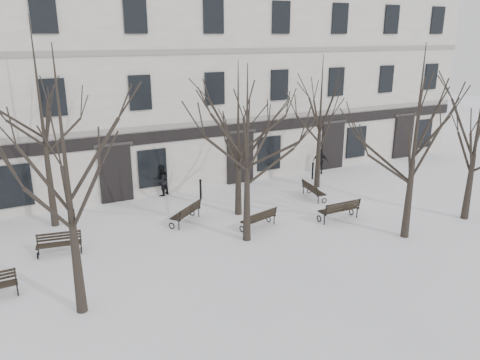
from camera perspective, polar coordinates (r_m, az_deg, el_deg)
ground at (r=18.79m, az=1.58°, el=-8.29°), size 100.00×100.00×0.00m
building at (r=29.09m, az=-10.94°, el=11.89°), size 40.40×10.20×11.40m
tree_0 at (r=13.78m, az=-20.62°, el=2.93°), size 5.55×5.55×7.93m
tree_1 at (r=18.11m, az=0.89°, el=5.64°), size 4.99×4.99×7.13m
tree_2 at (r=19.59m, az=20.82°, el=6.77°), size 5.50×5.50×7.86m
tree_3 at (r=22.88m, az=27.12°, el=6.40°), size 5.07×5.07×7.24m
tree_4 at (r=21.11m, az=-23.25°, el=9.02°), size 6.24×6.24×8.92m
tree_5 at (r=20.97m, az=-0.22°, el=7.17°), size 4.95×4.95×7.08m
tree_6 at (r=25.43m, az=9.82°, el=8.83°), size 5.01×5.01×7.16m
bench_1 at (r=20.42m, az=2.37°, el=-4.69°), size 1.81×1.03×0.87m
bench_2 at (r=21.72m, az=12.05°, el=-3.51°), size 1.97×0.72×0.99m
bench_3 at (r=19.43m, az=-21.19°, el=-7.17°), size 1.72×0.88×0.83m
bench_4 at (r=21.11m, az=-6.52°, el=-3.95°), size 1.82×1.62×0.92m
bench_5 at (r=24.34m, az=8.87°, el=-1.21°), size 0.85×1.78×0.86m
bollard_a at (r=24.08m, az=-4.83°, el=-1.01°), size 0.14×0.14×1.06m
bollard_b at (r=27.59m, az=8.85°, el=1.20°), size 0.13×0.13×1.03m
pedestrian_b at (r=25.03m, az=-9.43°, el=-1.85°), size 0.99×0.94×1.62m
pedestrian_c at (r=28.91m, az=9.68°, el=0.76°), size 0.93×0.90×1.56m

